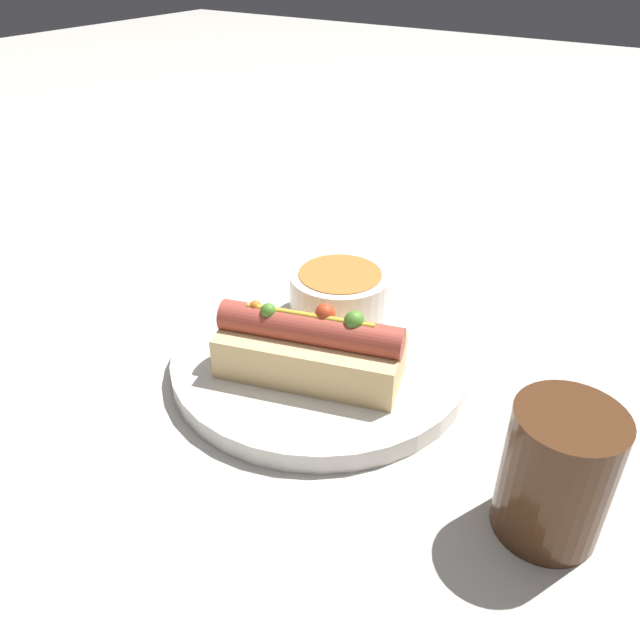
# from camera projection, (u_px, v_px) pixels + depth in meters

# --- Properties ---
(ground_plane) EXTENTS (4.00, 4.00, 0.00)m
(ground_plane) POSITION_uv_depth(u_px,v_px,m) (320.00, 366.00, 0.57)
(ground_plane) COLOR #BCB7AD
(dinner_plate) EXTENTS (0.27, 0.27, 0.02)m
(dinner_plate) POSITION_uv_depth(u_px,v_px,m) (320.00, 358.00, 0.57)
(dinner_plate) COLOR white
(dinner_plate) RESTS_ON ground_plane
(hot_dog) EXTENTS (0.17, 0.10, 0.07)m
(hot_dog) POSITION_uv_depth(u_px,v_px,m) (310.00, 348.00, 0.52)
(hot_dog) COLOR #E5C17F
(hot_dog) RESTS_ON dinner_plate
(soup_bowl) EXTENTS (0.10, 0.10, 0.05)m
(soup_bowl) POSITION_uv_depth(u_px,v_px,m) (340.00, 293.00, 0.60)
(soup_bowl) COLOR silver
(soup_bowl) RESTS_ON dinner_plate
(spoon) EXTENTS (0.04, 0.14, 0.01)m
(spoon) POSITION_uv_depth(u_px,v_px,m) (297.00, 316.00, 0.61)
(spoon) COLOR #B7B7BC
(spoon) RESTS_ON dinner_plate
(drinking_glass) EXTENTS (0.07, 0.07, 0.10)m
(drinking_glass) POSITION_uv_depth(u_px,v_px,m) (556.00, 474.00, 0.40)
(drinking_glass) COLOR #4C2D19
(drinking_glass) RESTS_ON ground_plane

